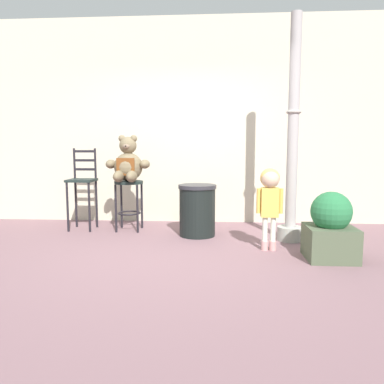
{
  "coord_description": "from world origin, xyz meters",
  "views": [
    {
      "loc": [
        0.52,
        -4.05,
        1.2
      ],
      "look_at": [
        0.18,
        0.83,
        0.61
      ],
      "focal_mm": 34.73,
      "sensor_mm": 36.0,
      "label": 1
    }
  ],
  "objects_px": {
    "bar_stool_with_teddy": "(129,195)",
    "teddy_bear": "(128,165)",
    "child_walking": "(270,191)",
    "lamppost": "(292,154)",
    "trash_bin": "(197,210)",
    "planter_with_shrub": "(331,228)",
    "bar_chair_empty": "(82,185)"
  },
  "relations": [
    {
      "from": "bar_stool_with_teddy",
      "to": "teddy_bear",
      "type": "xyz_separation_m",
      "value": [
        -0.0,
        -0.03,
        0.44
      ]
    },
    {
      "from": "child_walking",
      "to": "lamppost",
      "type": "distance_m",
      "value": 0.73
    },
    {
      "from": "trash_bin",
      "to": "planter_with_shrub",
      "type": "relative_size",
      "value": 0.95
    },
    {
      "from": "bar_stool_with_teddy",
      "to": "lamppost",
      "type": "height_order",
      "value": "lamppost"
    },
    {
      "from": "trash_bin",
      "to": "bar_chair_empty",
      "type": "relative_size",
      "value": 0.59
    },
    {
      "from": "lamppost",
      "to": "bar_chair_empty",
      "type": "distance_m",
      "value": 3.0
    },
    {
      "from": "teddy_bear",
      "to": "lamppost",
      "type": "xyz_separation_m",
      "value": [
        2.22,
        -0.43,
        0.16
      ]
    },
    {
      "from": "bar_stool_with_teddy",
      "to": "child_walking",
      "type": "distance_m",
      "value": 2.11
    },
    {
      "from": "lamppost",
      "to": "planter_with_shrub",
      "type": "relative_size",
      "value": 3.86
    },
    {
      "from": "child_walking",
      "to": "bar_chair_empty",
      "type": "height_order",
      "value": "bar_chair_empty"
    },
    {
      "from": "teddy_bear",
      "to": "bar_chair_empty",
      "type": "xyz_separation_m",
      "value": [
        -0.7,
        0.07,
        -0.3
      ]
    },
    {
      "from": "child_walking",
      "to": "planter_with_shrub",
      "type": "relative_size",
      "value": 1.31
    },
    {
      "from": "bar_stool_with_teddy",
      "to": "planter_with_shrub",
      "type": "height_order",
      "value": "planter_with_shrub"
    },
    {
      "from": "bar_stool_with_teddy",
      "to": "planter_with_shrub",
      "type": "relative_size",
      "value": 0.98
    },
    {
      "from": "teddy_bear",
      "to": "child_walking",
      "type": "bearing_deg",
      "value": -25.81
    },
    {
      "from": "bar_chair_empty",
      "to": "child_walking",
      "type": "bearing_deg",
      "value": -20.73
    },
    {
      "from": "trash_bin",
      "to": "teddy_bear",
      "type": "bearing_deg",
      "value": 166.77
    },
    {
      "from": "child_walking",
      "to": "lamppost",
      "type": "xyz_separation_m",
      "value": [
        0.34,
        0.49,
        0.43
      ]
    },
    {
      "from": "child_walking",
      "to": "bar_chair_empty",
      "type": "xyz_separation_m",
      "value": [
        -2.58,
        0.98,
        -0.04
      ]
    },
    {
      "from": "teddy_bear",
      "to": "child_walking",
      "type": "relative_size",
      "value": 0.68
    },
    {
      "from": "bar_chair_empty",
      "to": "planter_with_shrub",
      "type": "height_order",
      "value": "bar_chair_empty"
    },
    {
      "from": "child_walking",
      "to": "lamppost",
      "type": "relative_size",
      "value": 0.34
    },
    {
      "from": "bar_stool_with_teddy",
      "to": "planter_with_shrub",
      "type": "distance_m",
      "value": 2.8
    },
    {
      "from": "trash_bin",
      "to": "lamppost",
      "type": "relative_size",
      "value": 0.25
    },
    {
      "from": "bar_stool_with_teddy",
      "to": "lamppost",
      "type": "distance_m",
      "value": 2.35
    },
    {
      "from": "trash_bin",
      "to": "planter_with_shrub",
      "type": "xyz_separation_m",
      "value": [
        1.49,
        -0.99,
        -0.02
      ]
    },
    {
      "from": "trash_bin",
      "to": "bar_chair_empty",
      "type": "bearing_deg",
      "value": 169.93
    },
    {
      "from": "bar_stool_with_teddy",
      "to": "trash_bin",
      "type": "xyz_separation_m",
      "value": [
        1.01,
        -0.27,
        -0.17
      ]
    },
    {
      "from": "planter_with_shrub",
      "to": "bar_chair_empty",
      "type": "bearing_deg",
      "value": 158.02
    },
    {
      "from": "trash_bin",
      "to": "bar_chair_empty",
      "type": "height_order",
      "value": "bar_chair_empty"
    },
    {
      "from": "child_walking",
      "to": "planter_with_shrub",
      "type": "height_order",
      "value": "child_walking"
    },
    {
      "from": "child_walking",
      "to": "bar_chair_empty",
      "type": "relative_size",
      "value": 0.81
    }
  ]
}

